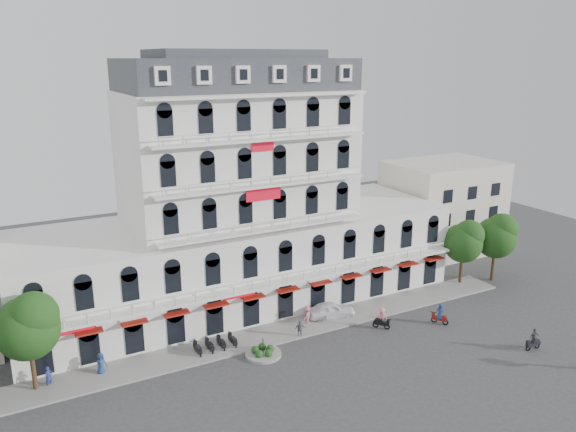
{
  "coord_description": "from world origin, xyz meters",
  "views": [
    {
      "loc": [
        -21.65,
        -33.71,
        25.08
      ],
      "look_at": [
        1.58,
        10.0,
        11.05
      ],
      "focal_mm": 35.0,
      "sensor_mm": 36.0,
      "label": 1
    }
  ],
  "objects_px": {
    "parked_car": "(331,310)",
    "rider_center": "(382,318)",
    "rider_northeast": "(534,339)",
    "rider_east": "(440,314)"
  },
  "relations": [
    {
      "from": "parked_car",
      "to": "rider_center",
      "type": "bearing_deg",
      "value": -130.91
    },
    {
      "from": "parked_car",
      "to": "rider_east",
      "type": "distance_m",
      "value": 10.61
    },
    {
      "from": "rider_east",
      "to": "rider_center",
      "type": "distance_m",
      "value": 5.95
    },
    {
      "from": "parked_car",
      "to": "rider_northeast",
      "type": "distance_m",
      "value": 18.63
    },
    {
      "from": "rider_northeast",
      "to": "rider_center",
      "type": "relative_size",
      "value": 0.97
    },
    {
      "from": "rider_northeast",
      "to": "parked_car",
      "type": "bearing_deg",
      "value": -44.59
    },
    {
      "from": "rider_northeast",
      "to": "rider_center",
      "type": "xyz_separation_m",
      "value": [
        -9.43,
        9.63,
        0.12
      ]
    },
    {
      "from": "rider_center",
      "to": "parked_car",
      "type": "bearing_deg",
      "value": 174.85
    },
    {
      "from": "rider_east",
      "to": "rider_northeast",
      "type": "relative_size",
      "value": 1.03
    },
    {
      "from": "parked_car",
      "to": "rider_northeast",
      "type": "bearing_deg",
      "value": -124.35
    }
  ]
}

